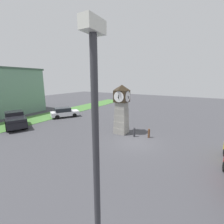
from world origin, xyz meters
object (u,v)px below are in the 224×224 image
object	(u,v)px
street_lamp_near_road	(97,174)
pickup_truck	(15,120)
clock_tower	(122,109)
bollard_near_tower	(134,132)
bollard_mid_row	(149,133)
car_far_lot	(64,112)

from	to	relation	value
street_lamp_near_road	pickup_truck	bearing A→B (deg)	67.87
clock_tower	pickup_truck	distance (m)	13.51
clock_tower	bollard_near_tower	bearing A→B (deg)	-101.43
clock_tower	bollard_mid_row	bearing A→B (deg)	-86.98
pickup_truck	car_far_lot	bearing A→B (deg)	-12.00
clock_tower	bollard_near_tower	world-z (taller)	clock_tower
clock_tower	car_far_lot	bearing A→B (deg)	80.41
bollard_mid_row	bollard_near_tower	bearing A→B (deg)	109.86
clock_tower	street_lamp_near_road	distance (m)	13.32
clock_tower	car_far_lot	distance (m)	11.42
street_lamp_near_road	bollard_near_tower	bearing A→B (deg)	17.73
bollard_near_tower	street_lamp_near_road	bearing A→B (deg)	-162.27
pickup_truck	street_lamp_near_road	bearing A→B (deg)	-112.13
clock_tower	bollard_near_tower	distance (m)	2.86
bollard_mid_row	pickup_truck	bearing A→B (deg)	107.62
car_far_lot	pickup_truck	distance (m)	6.81
car_far_lot	street_lamp_near_road	distance (m)	21.88
bollard_near_tower	pickup_truck	xyz separation A→B (m)	(-4.45, 14.19, 0.42)
bollard_mid_row	street_lamp_near_road	distance (m)	12.96
pickup_truck	street_lamp_near_road	xyz separation A→B (m)	(-7.30, -17.95, 3.05)
clock_tower	bollard_mid_row	xyz separation A→B (m)	(0.16, -3.10, -2.30)
bollard_mid_row	clock_tower	bearing A→B (deg)	93.02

